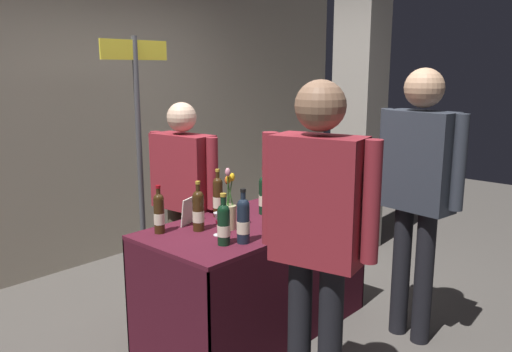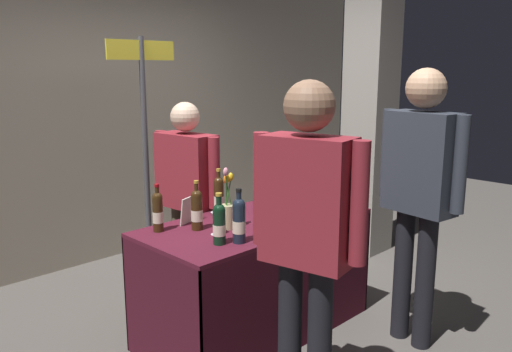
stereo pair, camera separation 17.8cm
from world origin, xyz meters
name	(u,v)px [view 1 (the left image)]	position (x,y,z in m)	size (l,w,h in m)	color
ground_plane	(256,328)	(0.00, 0.00, 0.00)	(12.00, 12.00, 0.00)	#514C47
back_partition	(87,97)	(0.00, 2.05, 1.52)	(7.25, 0.12, 3.04)	#B2A893
concrete_pillar	(361,83)	(1.93, 0.40, 1.63)	(0.39, 0.39, 3.27)	gray
tasting_table	(256,255)	(0.00, 0.00, 0.54)	(1.57, 0.76, 0.79)	#4C1423
featured_wine_bottle	(159,213)	(-0.60, 0.26, 0.91)	(0.07, 0.07, 0.30)	#38230F
display_bottle_0	(290,179)	(0.68, 0.25, 0.92)	(0.07, 0.07, 0.32)	black
display_bottle_1	(269,206)	(-0.08, -0.18, 0.93)	(0.07, 0.07, 0.34)	#192333
display_bottle_2	(296,197)	(0.26, -0.13, 0.92)	(0.07, 0.07, 0.32)	black
display_bottle_3	(264,194)	(0.15, 0.06, 0.92)	(0.07, 0.07, 0.33)	black
display_bottle_4	(198,210)	(-0.40, 0.11, 0.92)	(0.07, 0.07, 0.31)	#38230F
display_bottle_5	(243,220)	(-0.39, -0.25, 0.92)	(0.08, 0.08, 0.32)	#192333
display_bottle_6	(218,196)	(-0.11, 0.25, 0.93)	(0.07, 0.07, 0.33)	#38230F
display_bottle_7	(224,223)	(-0.48, -0.19, 0.91)	(0.07, 0.07, 0.30)	black
wine_glass_near_vendor	(218,220)	(-0.39, -0.04, 0.88)	(0.06, 0.06, 0.14)	silver
wine_glass_mid	(329,196)	(0.53, -0.22, 0.89)	(0.08, 0.08, 0.14)	silver
flower_vase	(229,211)	(-0.25, 0.00, 0.90)	(0.10, 0.10, 0.40)	tan
brochure_stand	(189,211)	(-0.36, 0.26, 0.87)	(0.17, 0.01, 0.18)	silver
vendor_presenter	(184,187)	(-0.08, 0.63, 0.93)	(0.25, 0.64, 1.54)	#4C4233
taster_foreground_right	(418,180)	(0.62, -0.83, 1.08)	(0.27, 0.60, 1.78)	black
taster_foreground_left	(317,225)	(-0.51, -0.85, 1.05)	(0.29, 0.59, 1.73)	black
booth_signpost	(139,138)	(-0.10, 1.14, 1.25)	(0.59, 0.04, 2.01)	#47474C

